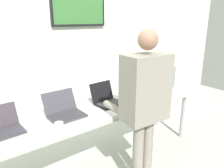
# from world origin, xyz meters

# --- Properties ---
(ground) EXTENTS (8.00, 8.00, 0.04)m
(ground) POSITION_xyz_m (0.00, 0.00, -0.02)
(ground) COLOR #A3A59E
(back_wall) EXTENTS (8.00, 0.11, 2.66)m
(back_wall) POSITION_xyz_m (0.01, 1.13, 1.34)
(back_wall) COLOR beige
(back_wall) RESTS_ON ground
(workbench) EXTENTS (2.70, 0.70, 0.74)m
(workbench) POSITION_xyz_m (0.00, 0.00, 0.69)
(workbench) COLOR #A8A7A1
(workbench) RESTS_ON ground
(equipment_box) EXTENTS (0.40, 0.34, 0.31)m
(equipment_box) POSITION_xyz_m (1.10, 0.14, 0.90)
(equipment_box) COLOR slate
(equipment_box) RESTS_ON workbench
(laptop_station_0) EXTENTS (0.37, 0.32, 0.23)m
(laptop_station_0) POSITION_xyz_m (-1.12, 0.05, 0.80)
(laptop_station_0) COLOR #3A3339
(laptop_station_0) RESTS_ON workbench
(laptop_station_1) EXTENTS (0.38, 0.37, 0.24)m
(laptop_station_1) POSITION_xyz_m (-0.50, 0.04, 0.80)
(laptop_station_1) COLOR #39373F
(laptop_station_1) RESTS_ON workbench
(laptop_station_2) EXTENTS (0.33, 0.34, 0.25)m
(laptop_station_2) POSITION_xyz_m (0.07, 0.05, 0.80)
(laptop_station_2) COLOR black
(laptop_station_2) RESTS_ON workbench
(laptop_station_3) EXTENTS (0.34, 0.29, 0.24)m
(laptop_station_3) POSITION_xyz_m (0.66, 0.04, 0.80)
(laptop_station_3) COLOR #20262B
(laptop_station_3) RESTS_ON workbench
(person) EXTENTS (0.46, 0.61, 1.66)m
(person) POSITION_xyz_m (0.03, -0.62, 1.00)
(person) COLOR gray
(person) RESTS_ON ground
(coffee_mug) EXTENTS (0.08, 0.08, 0.09)m
(coffee_mug) POSITION_xyz_m (-0.69, -0.25, 0.79)
(coffee_mug) COLOR white
(coffee_mug) RESTS_ON workbench
(paper_sheet) EXTENTS (0.27, 0.33, 0.00)m
(paper_sheet) POSITION_xyz_m (-0.14, -0.17, 0.74)
(paper_sheet) COLOR white
(paper_sheet) RESTS_ON workbench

